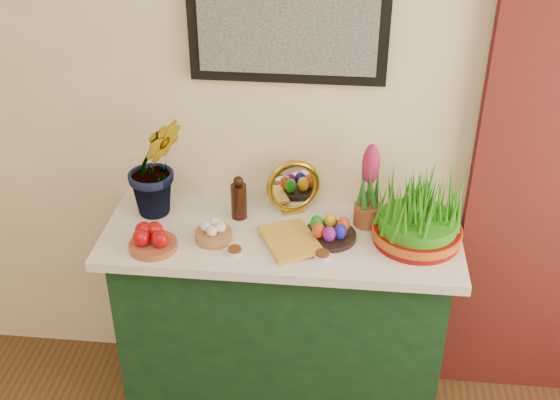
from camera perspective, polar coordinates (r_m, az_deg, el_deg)
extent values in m
cube|color=#FEF0BF|center=(2.76, -0.84, 8.25)|extent=(4.00, 0.04, 2.70)
cube|color=black|center=(2.61, 0.65, 15.10)|extent=(0.74, 0.03, 0.54)
cube|color=#A5A5A5|center=(2.59, 0.61, 14.99)|extent=(0.66, 0.01, 0.46)
cube|color=#153B1D|center=(3.04, 0.10, -9.95)|extent=(1.30, 0.45, 0.85)
cube|color=white|center=(2.77, 0.11, -3.00)|extent=(1.40, 0.55, 0.04)
imported|color=#26671E|center=(2.79, -10.19, 3.96)|extent=(0.36, 0.34, 0.56)
cylinder|color=#99492B|center=(2.70, -10.27, -3.66)|extent=(0.22, 0.22, 0.03)
cylinder|color=#A27441|center=(2.71, -5.42, -2.90)|extent=(0.18, 0.18, 0.04)
cylinder|color=black|center=(2.82, -3.36, -0.11)|extent=(0.06, 0.06, 0.15)
sphere|color=black|center=(2.77, -3.42, 1.55)|extent=(0.04, 0.04, 0.04)
cube|color=#B38C25|center=(2.88, 1.04, -0.84)|extent=(0.10, 0.07, 0.01)
torus|color=#B38C25|center=(2.84, 1.09, 1.13)|extent=(0.23, 0.13, 0.23)
cylinder|color=silver|center=(2.83, 1.08, 1.08)|extent=(0.17, 0.08, 0.17)
imported|color=gold|center=(2.66, -1.05, -3.66)|extent=(0.26, 0.30, 0.03)
cylinder|color=silver|center=(2.64, -3.70, -4.22)|extent=(0.06, 0.06, 0.02)
cylinder|color=#592D14|center=(2.63, -3.71, -3.99)|extent=(0.05, 0.05, 0.01)
cylinder|color=silver|center=(2.62, 3.46, -4.57)|extent=(0.06, 0.06, 0.02)
cylinder|color=#592D14|center=(2.61, 3.47, -4.34)|extent=(0.05, 0.05, 0.01)
cylinder|color=black|center=(2.72, 4.03, -2.92)|extent=(0.22, 0.22, 0.02)
ellipsoid|color=red|center=(2.68, 3.15, -2.48)|extent=(0.05, 0.05, 0.06)
ellipsoid|color=#1E18AE|center=(2.67, 4.93, -2.58)|extent=(0.05, 0.05, 0.06)
ellipsoid|color=yellow|center=(2.74, 4.10, -1.69)|extent=(0.05, 0.05, 0.06)
ellipsoid|color=#198718|center=(2.72, 2.99, -1.87)|extent=(0.05, 0.05, 0.06)
ellipsoid|color=#DC5219|center=(2.72, 5.18, -1.98)|extent=(0.05, 0.05, 0.06)
ellipsoid|color=#791782|center=(2.66, 4.02, -2.78)|extent=(0.05, 0.05, 0.06)
cylinder|color=brown|center=(2.80, 7.10, -1.16)|extent=(0.11, 0.11, 0.09)
ellipsoid|color=#AB224D|center=(2.69, 7.41, 2.92)|extent=(0.07, 0.07, 0.17)
cylinder|color=maroon|center=(2.74, 11.02, -2.71)|extent=(0.33, 0.33, 0.06)
cylinder|color=#9D0F12|center=(2.74, 11.05, -2.50)|extent=(0.34, 0.34, 0.03)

